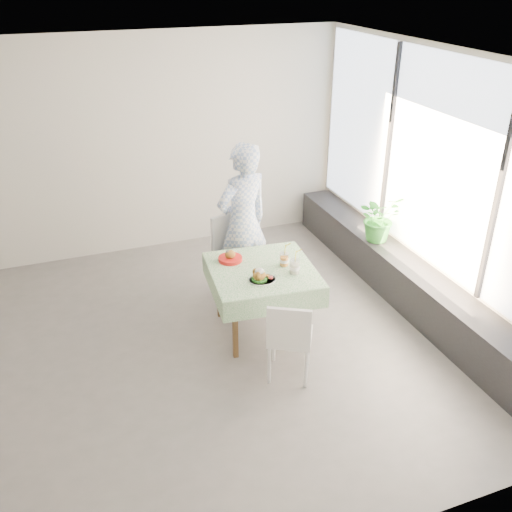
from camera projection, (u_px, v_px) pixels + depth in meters
name	position (u px, v px, depth m)	size (l,w,h in m)	color
floor	(168.00, 355.00, 5.72)	(6.00, 6.00, 0.00)	#5D5A58
ceiling	(142.00, 65.00, 4.43)	(6.00, 6.00, 0.00)	white
wall_back	(115.00, 150.00, 7.15)	(6.00, 0.02, 2.80)	beige
wall_front	(255.00, 414.00, 3.00)	(6.00, 0.02, 2.80)	beige
wall_right	(437.00, 186.00, 6.02)	(0.02, 5.00, 2.80)	beige
window_pane	(438.00, 164.00, 5.89)	(0.01, 4.80, 2.18)	#D1E0F9
window_ledge	(408.00, 283.00, 6.49)	(0.40, 4.80, 0.50)	black
cafe_table	(262.00, 293.00, 5.90)	(1.14, 1.14, 0.74)	brown
chair_far	(239.00, 273.00, 6.59)	(0.59, 0.59, 0.99)	white
chair_near	(290.00, 352.00, 5.34)	(0.54, 0.54, 0.84)	white
diner	(243.00, 223.00, 6.33)	(0.67, 0.44, 1.85)	#839FD3
main_dish	(261.00, 277.00, 5.53)	(0.28, 0.28, 0.14)	white
juice_cup_orange	(284.00, 260.00, 5.81)	(0.10, 0.10, 0.28)	white
juice_cup_lemonade	(295.00, 267.00, 5.66)	(0.10, 0.10, 0.29)	white
second_dish	(230.00, 258.00, 5.91)	(0.25, 0.25, 0.12)	red
potted_plant	(379.00, 217.00, 6.80)	(0.52, 0.45, 0.58)	#287A29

